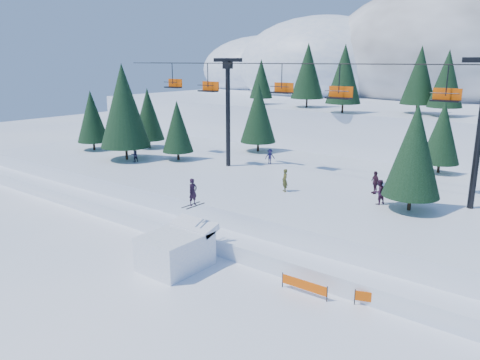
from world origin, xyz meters
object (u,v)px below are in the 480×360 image
Objects in this scene: jump_kicker at (177,249)px; banner_far at (383,299)px; banner_near at (304,285)px; chairlift at (326,101)px.

jump_kicker is 12.48m from banner_far.
banner_far is at bearing 13.68° from jump_kicker.
banner_near is 1.07× the size of banner_far.
chairlift is 17.15× the size of banner_far.
jump_kicker is at bearing -95.82° from chairlift.
banner_near and banner_far have the same top height.
jump_kicker is at bearing -167.47° from banner_near.
jump_kicker reaches higher than banner_near.
chairlift is 16.09× the size of banner_near.
jump_kicker reaches higher than banner_far.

